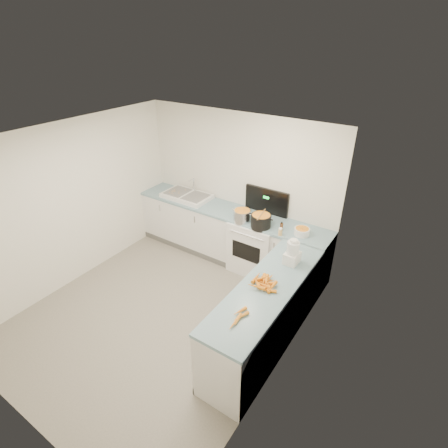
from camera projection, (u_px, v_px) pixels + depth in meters
The scene contains 19 objects.
floor at pixel (165, 312), 5.06m from camera, with size 3.50×4.00×0.00m, color gray, non-canonical shape.
ceiling at pixel (146, 142), 3.83m from camera, with size 3.50×4.00×0.00m, color white, non-canonical shape.
wall_back at pixel (239, 187), 5.90m from camera, with size 3.50×2.50×0.00m, color white, non-canonical shape.
wall_left at pixel (71, 206), 5.29m from camera, with size 4.00×2.50×0.00m, color white, non-canonical shape.
wall_right at pixel (282, 288), 3.60m from camera, with size 4.00×2.50×0.00m, color white, non-canonical shape.
counter_back at pixel (229, 234), 6.06m from camera, with size 3.50×0.62×0.94m.
counter_right at pixel (265, 316), 4.34m from camera, with size 0.62×2.20×0.94m.
stove at pixel (256, 244), 5.78m from camera, with size 0.76×0.65×1.36m.
sink at pixel (187, 196), 6.25m from camera, with size 0.86×0.52×0.31m.
steel_pot at pixel (242, 216), 5.48m from camera, with size 0.28×0.28×0.20m, color silver.
black_pot at pixel (261, 221), 5.31m from camera, with size 0.31×0.31×0.22m, color black.
wooden_spoon at pixel (261, 214), 5.25m from camera, with size 0.02×0.02×0.38m, color #AD7A47.
mixing_bowl at pixel (302, 232), 5.12m from camera, with size 0.23×0.23×0.10m, color white.
extract_bottle at pixel (281, 227), 5.22m from camera, with size 0.05×0.05×0.12m, color #593319.
spice_jar at pixel (280, 232), 5.11m from camera, with size 0.06×0.06×0.10m, color #E5B266.
food_processor at pixel (292, 253), 4.45m from camera, with size 0.18×0.21×0.35m.
carrot_pile at pixel (264, 283), 4.12m from camera, with size 0.36×0.36×0.09m.
peeled_carrots at pixel (238, 317), 3.64m from camera, with size 0.15×0.37×0.04m.
peelings at pixel (177, 191), 6.32m from camera, with size 0.23×0.28×0.01m.
Camera 1 is at (2.81, -2.68, 3.59)m, focal length 28.00 mm.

